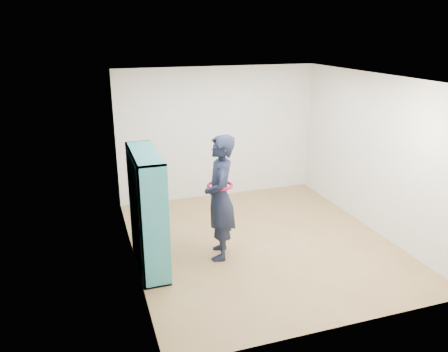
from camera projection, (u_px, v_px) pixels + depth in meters
name	position (u px, v px, depth m)	size (l,w,h in m)	color
floor	(261.00, 242.00, 7.05)	(4.50, 4.50, 0.00)	olive
ceiling	(266.00, 78.00, 6.22)	(4.50, 4.50, 0.00)	white
wall_left	(130.00, 178.00, 6.04)	(0.02, 4.50, 2.60)	silver
wall_right	(374.00, 154.00, 7.23)	(0.02, 4.50, 2.60)	silver
wall_back	(218.00, 133.00, 8.66)	(4.00, 0.02, 2.60)	silver
wall_front	(347.00, 225.00, 4.61)	(4.00, 0.02, 2.60)	silver
bookshelf	(146.00, 212.00, 6.09)	(0.37, 1.28, 1.70)	teal
person	(220.00, 198.00, 6.34)	(0.63, 0.78, 1.87)	black
smartphone	(211.00, 188.00, 6.37)	(0.03, 0.11, 0.13)	silver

